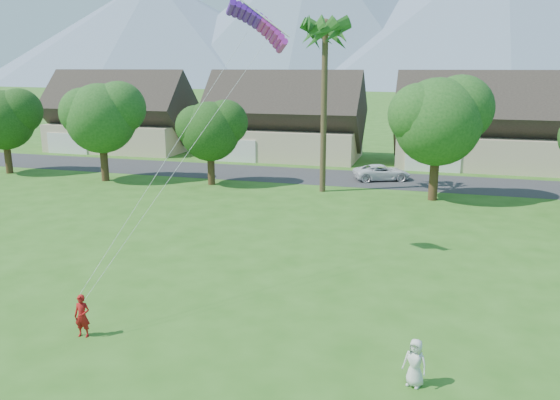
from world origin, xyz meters
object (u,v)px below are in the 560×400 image
(kite_flyer, at_px, (82,316))
(parafoil_kite, at_px, (260,23))
(watcher, at_px, (415,363))
(parked_car, at_px, (382,172))

(kite_flyer, bearing_deg, parafoil_kite, 61.67)
(watcher, xyz_separation_m, parked_car, (-3.98, 30.03, -0.09))
(watcher, distance_m, parked_car, 30.30)
(kite_flyer, relative_size, watcher, 1.04)
(parked_car, bearing_deg, watcher, 164.58)
(kite_flyer, height_order, parked_car, kite_flyer)
(watcher, bearing_deg, parked_car, 117.26)
(kite_flyer, distance_m, parafoil_kite, 14.24)
(parafoil_kite, bearing_deg, kite_flyer, -127.31)
(parked_car, bearing_deg, parafoil_kite, 147.02)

